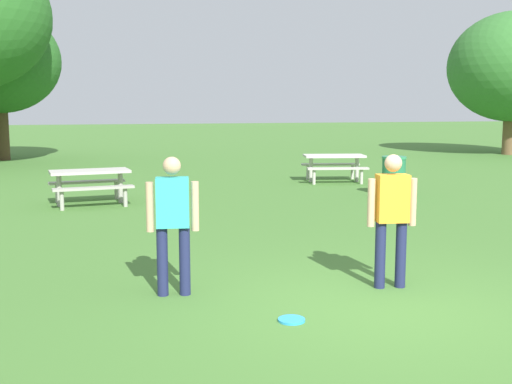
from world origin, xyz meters
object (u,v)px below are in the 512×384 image
object	(u,v)px
picnic_table_near	(90,179)
frisbee	(292,320)
trash_can_further_along	(394,176)
person_thrower	(392,212)
person_catcher	(173,217)
picnic_table_far	(334,162)

from	to	relation	value
picnic_table_near	frisbee	bearing A→B (deg)	-74.90
picnic_table_near	trash_can_further_along	world-z (taller)	trash_can_further_along
person_thrower	frisbee	world-z (taller)	person_thrower
person_thrower	trash_can_further_along	distance (m)	7.88
person_catcher	picnic_table_far	world-z (taller)	person_catcher
person_catcher	trash_can_further_along	bearing A→B (deg)	48.65
picnic_table_far	frisbee	bearing A→B (deg)	-112.11
person_catcher	picnic_table_far	xyz separation A→B (m)	(5.53, 9.72, -0.38)
person_thrower	frisbee	bearing A→B (deg)	-149.45
person_thrower	person_catcher	xyz separation A→B (m)	(-2.62, 0.29, 0.00)
frisbee	picnic_table_far	xyz separation A→B (m)	(4.43, 10.90, 0.55)
person_thrower	picnic_table_near	xyz separation A→B (m)	(-3.75, 7.38, -0.38)
picnic_table_far	trash_can_further_along	world-z (taller)	trash_can_further_along
frisbee	trash_can_further_along	world-z (taller)	trash_can_further_along
picnic_table_near	trash_can_further_along	bearing A→B (deg)	-2.27
frisbee	picnic_table_far	size ratio (longest dim) A/B	0.15
person_thrower	picnic_table_far	world-z (taller)	person_thrower
person_catcher	trash_can_further_along	world-z (taller)	person_catcher
picnic_table_near	trash_can_further_along	xyz separation A→B (m)	(7.13, -0.28, -0.08)
person_catcher	frisbee	bearing A→B (deg)	-47.01
person_thrower	picnic_table_near	distance (m)	8.29
person_thrower	trash_can_further_along	world-z (taller)	person_thrower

